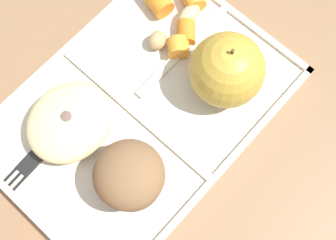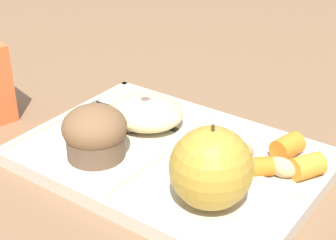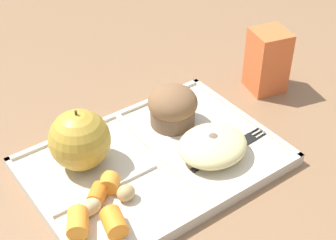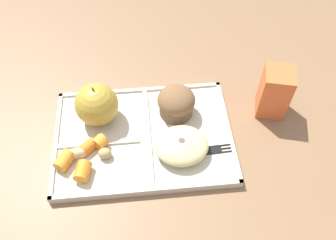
# 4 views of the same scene
# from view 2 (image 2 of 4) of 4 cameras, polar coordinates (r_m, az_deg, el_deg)

# --- Properties ---
(ground) EXTENTS (6.00, 6.00, 0.00)m
(ground) POSITION_cam_2_polar(r_m,az_deg,el_deg) (0.66, 0.30, -4.77)
(ground) COLOR #846042
(lunch_tray) EXTENTS (0.36, 0.26, 0.02)m
(lunch_tray) POSITION_cam_2_polar(r_m,az_deg,el_deg) (0.66, 0.34, -4.25)
(lunch_tray) COLOR beige
(lunch_tray) RESTS_ON ground
(green_apple) EXTENTS (0.09, 0.09, 0.10)m
(green_apple) POSITION_cam_2_polar(r_m,az_deg,el_deg) (0.55, 4.68, -5.19)
(green_apple) COLOR #B79333
(green_apple) RESTS_ON lunch_tray
(bran_muffin) EXTENTS (0.08, 0.08, 0.07)m
(bran_muffin) POSITION_cam_2_polar(r_m,az_deg,el_deg) (0.64, -7.91, -1.39)
(bran_muffin) COLOR brown
(bran_muffin) RESTS_ON lunch_tray
(carrot_slice_tilted) EXTENTS (0.03, 0.03, 0.03)m
(carrot_slice_tilted) POSITION_cam_2_polar(r_m,az_deg,el_deg) (0.62, 7.71, -4.50)
(carrot_slice_tilted) COLOR orange
(carrot_slice_tilted) RESTS_ON lunch_tray
(carrot_slice_near_corner) EXTENTS (0.04, 0.04, 0.02)m
(carrot_slice_near_corner) POSITION_cam_2_polar(r_m,az_deg,el_deg) (0.62, 9.87, -5.01)
(carrot_slice_near_corner) COLOR orange
(carrot_slice_near_corner) RESTS_ON lunch_tray
(carrot_slice_back) EXTENTS (0.04, 0.04, 0.03)m
(carrot_slice_back) POSITION_cam_2_polar(r_m,az_deg,el_deg) (0.66, 12.78, -2.82)
(carrot_slice_back) COLOR orange
(carrot_slice_back) RESTS_ON lunch_tray
(carrot_slice_edge) EXTENTS (0.04, 0.05, 0.03)m
(carrot_slice_edge) POSITION_cam_2_polar(r_m,az_deg,el_deg) (0.63, 14.79, -4.86)
(carrot_slice_edge) COLOR orange
(carrot_slice_edge) RESTS_ON lunch_tray
(potato_chunk_wedge) EXTENTS (0.04, 0.02, 0.02)m
(potato_chunk_wedge) POSITION_cam_2_polar(r_m,az_deg,el_deg) (0.62, 12.15, -5.00)
(potato_chunk_wedge) COLOR tan
(potato_chunk_wedge) RESTS_ON lunch_tray
(potato_chunk_browned) EXTENTS (0.03, 0.02, 0.02)m
(potato_chunk_browned) POSITION_cam_2_polar(r_m,az_deg,el_deg) (0.65, 8.12, -3.35)
(potato_chunk_browned) COLOR tan
(potato_chunk_browned) RESTS_ON lunch_tray
(egg_noodle_pile) EXTENTS (0.11, 0.09, 0.04)m
(egg_noodle_pile) POSITION_cam_2_polar(r_m,az_deg,el_deg) (0.71, -2.47, 0.90)
(egg_noodle_pile) COLOR beige
(egg_noodle_pile) RESTS_ON lunch_tray
(meatball_back) EXTENTS (0.04, 0.04, 0.04)m
(meatball_back) POSITION_cam_2_polar(r_m,az_deg,el_deg) (0.71, -2.44, 0.94)
(meatball_back) COLOR brown
(meatball_back) RESTS_ON lunch_tray
(meatball_side) EXTENTS (0.03, 0.03, 0.03)m
(meatball_side) POSITION_cam_2_polar(r_m,az_deg,el_deg) (0.70, -4.26, 0.00)
(meatball_side) COLOR #755B4C
(meatball_side) RESTS_ON lunch_tray
(plastic_fork) EXTENTS (0.15, 0.02, 0.00)m
(plastic_fork) POSITION_cam_2_polar(r_m,az_deg,el_deg) (0.75, -4.59, 0.66)
(plastic_fork) COLOR black
(plastic_fork) RESTS_ON lunch_tray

